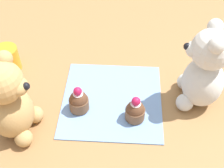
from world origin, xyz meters
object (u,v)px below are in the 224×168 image
teddy_bear_cream (204,70)px  cupcake_near_cream_bear (135,111)px  teddy_bear_tan (10,102)px  cupcake_near_tan_bear (79,101)px  juice_glass (8,59)px

teddy_bear_cream → cupcake_near_cream_bear: 0.18m
teddy_bear_cream → teddy_bear_tan: teddy_bear_cream is taller
cupcake_near_tan_bear → cupcake_near_cream_bear: bearing=81.2°
cupcake_near_cream_bear → juice_glass: bearing=-114.6°
teddy_bear_tan → cupcake_near_tan_bear: teddy_bear_tan is taller
teddy_bear_cream → cupcake_near_tan_bear: 0.29m
teddy_bear_cream → teddy_bear_tan: (0.11, -0.40, -0.00)m
cupcake_near_tan_bear → juice_glass: bearing=-122.9°
teddy_bear_cream → teddy_bear_tan: size_ratio=1.05×
teddy_bear_tan → juice_glass: 0.22m
teddy_bear_tan → cupcake_near_cream_bear: size_ratio=3.05×
teddy_bear_cream → teddy_bear_tan: bearing=-67.1°
cupcake_near_cream_bear → juice_glass: cupcake_near_cream_bear is taller
teddy_bear_cream → cupcake_near_cream_bear: (0.07, -0.15, -0.07)m
cupcake_near_tan_bear → juice_glass: (-0.13, -0.20, 0.00)m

